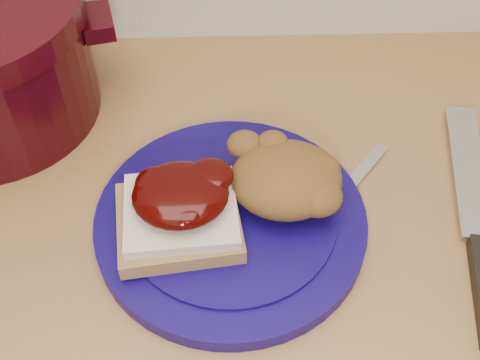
{
  "coord_description": "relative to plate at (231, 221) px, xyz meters",
  "views": [
    {
      "loc": [
        0.04,
        1.11,
        1.4
      ],
      "look_at": [
        0.05,
        1.5,
        0.95
      ],
      "focal_mm": 45.0,
      "sensor_mm": 36.0,
      "label": 1
    }
  ],
  "objects": [
    {
      "name": "plate",
      "position": [
        0.0,
        0.0,
        0.0
      ],
      "size": [
        0.28,
        0.28,
        0.02
      ],
      "primitive_type": "cylinder",
      "rotation": [
        0.0,
        0.0,
        0.02
      ],
      "color": "#0E054C",
      "rests_on": "wood_countertop"
    },
    {
      "name": "sandwich",
      "position": [
        -0.05,
        -0.01,
        0.04
      ],
      "size": [
        0.13,
        0.12,
        0.06
      ],
      "rotation": [
        0.0,
        0.0,
        0.02
      ],
      "color": "olive",
      "rests_on": "plate"
    },
    {
      "name": "stuffing_mound",
      "position": [
        0.06,
        0.02,
        0.04
      ],
      "size": [
        0.11,
        0.1,
        0.06
      ],
      "primitive_type": "ellipsoid",
      "rotation": [
        0.0,
        0.0,
        0.02
      ],
      "color": "brown",
      "rests_on": "plate"
    },
    {
      "name": "butter_knife",
      "position": [
        0.12,
        0.04,
        -0.01
      ],
      "size": [
        0.12,
        0.15,
        0.0
      ],
      "primitive_type": "cube",
      "rotation": [
        0.0,
        0.0,
        0.89
      ],
      "color": "silver",
      "rests_on": "wood_countertop"
    }
  ]
}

